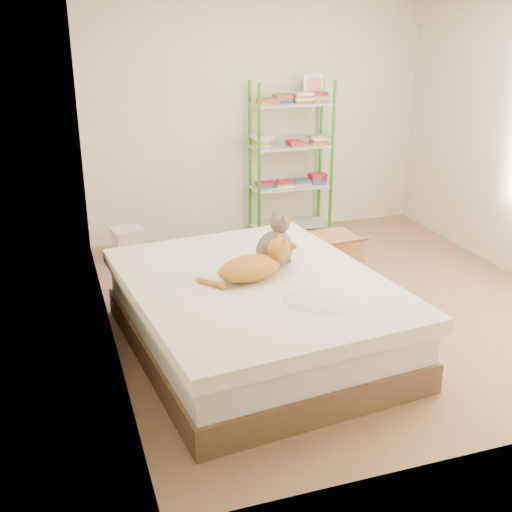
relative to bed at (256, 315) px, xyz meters
name	(u,v)px	position (x,y,z in m)	size (l,w,h in m)	color
room	(343,155)	(0.91, 0.54, 1.02)	(3.81, 4.21, 2.61)	#97735C
bed	(256,315)	(0.00, 0.00, 0.00)	(1.97, 2.36, 0.56)	brown
orange_cat	(250,265)	(-0.05, 0.01, 0.39)	(0.57, 0.31, 0.23)	#C46F26
grey_cat	(275,241)	(0.22, 0.21, 0.48)	(0.29, 0.35, 0.40)	gray
shelf_unit	(291,155)	(1.21, 2.42, 0.62)	(0.88, 0.36, 1.74)	green
cardboard_box	(327,256)	(1.09, 1.14, -0.08)	(0.59, 0.58, 0.45)	#A98148
white_bin	(128,244)	(-0.65, 2.14, -0.11)	(0.35, 0.32, 0.34)	silver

